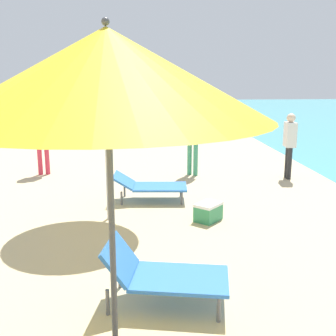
% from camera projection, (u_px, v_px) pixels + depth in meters
% --- Properties ---
extents(umbrella_second, '(2.47, 2.47, 2.80)m').
position_uv_depth(umbrella_second, '(107.00, 75.00, 3.04)').
color(umbrella_second, '#4C4C51').
rests_on(umbrella_second, ground).
extents(lounger_second_shoreside, '(1.39, 0.89, 0.68)m').
position_uv_depth(lounger_second_shoreside, '(162.00, 273.00, 4.41)').
color(lounger_second_shoreside, blue).
rests_on(lounger_second_shoreside, ground).
extents(umbrella_farthest, '(1.94, 1.94, 2.79)m').
position_uv_depth(umbrella_farthest, '(104.00, 70.00, 6.56)').
color(umbrella_farthest, silver).
rests_on(umbrella_farthest, ground).
extents(lounger_farthest_shoreside, '(1.45, 0.76, 0.54)m').
position_uv_depth(lounger_farthest_shoreside, '(149.00, 185.00, 8.05)').
color(lounger_farthest_shoreside, blue).
rests_on(lounger_farthest_shoreside, ground).
extents(person_walking_near, '(0.42, 0.39, 1.70)m').
position_uv_depth(person_walking_near, '(193.00, 133.00, 9.93)').
color(person_walking_near, '#3F9972').
rests_on(person_walking_near, ground).
extents(person_walking_mid, '(0.40, 0.30, 1.61)m').
position_uv_depth(person_walking_mid, '(42.00, 135.00, 10.00)').
color(person_walking_mid, '#D8334C').
rests_on(person_walking_mid, ground).
extents(person_walking_far, '(0.25, 0.38, 1.52)m').
position_uv_depth(person_walking_far, '(290.00, 140.00, 9.64)').
color(person_walking_far, '#262628').
rests_on(person_walking_far, ground).
extents(cooler_box, '(0.54, 0.55, 0.31)m').
position_uv_depth(cooler_box, '(208.00, 212.00, 6.98)').
color(cooler_box, '#338C59').
rests_on(cooler_box, ground).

